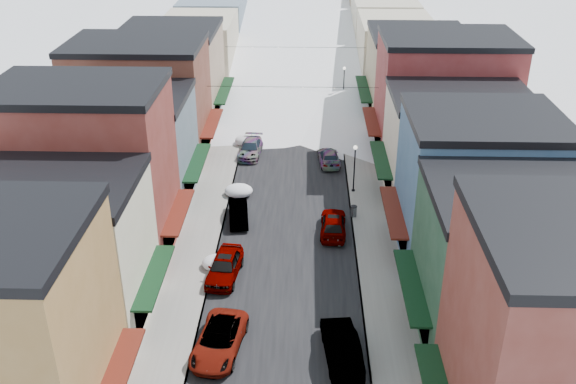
# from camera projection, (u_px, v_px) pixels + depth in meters

# --- Properties ---
(road) EXTENTS (10.00, 160.00, 0.01)m
(road) POSITION_uv_depth(u_px,v_px,m) (296.00, 86.00, 81.72)
(road) COLOR black
(road) RESTS_ON ground
(sidewalk_left) EXTENTS (3.20, 160.00, 0.15)m
(sidewalk_left) POSITION_uv_depth(u_px,v_px,m) (244.00, 85.00, 81.86)
(sidewalk_left) COLOR gray
(sidewalk_left) RESTS_ON ground
(sidewalk_right) EXTENTS (3.20, 160.00, 0.15)m
(sidewalk_right) POSITION_uv_depth(u_px,v_px,m) (348.00, 85.00, 81.51)
(sidewalk_right) COLOR gray
(sidewalk_right) RESTS_ON ground
(curb_left) EXTENTS (0.10, 160.00, 0.15)m
(curb_left) POSITION_uv_depth(u_px,v_px,m) (257.00, 85.00, 81.82)
(curb_left) COLOR slate
(curb_left) RESTS_ON ground
(curb_right) EXTENTS (0.10, 160.00, 0.15)m
(curb_right) POSITION_uv_depth(u_px,v_px,m) (336.00, 85.00, 81.56)
(curb_right) COLOR slate
(curb_right) RESTS_ON ground
(bldg_l_cream) EXTENTS (11.30, 8.20, 9.50)m
(bldg_l_cream) POSITION_uv_depth(u_px,v_px,m) (57.00, 253.00, 37.62)
(bldg_l_cream) COLOR beige
(bldg_l_cream) RESTS_ON ground
(bldg_l_brick_near) EXTENTS (12.30, 8.20, 12.50)m
(bldg_l_brick_near) POSITION_uv_depth(u_px,v_px,m) (87.00, 172.00, 44.07)
(bldg_l_brick_near) COLOR maroon
(bldg_l_brick_near) RESTS_ON ground
(bldg_l_grayblue) EXTENTS (11.30, 9.20, 9.00)m
(bldg_l_grayblue) POSITION_uv_depth(u_px,v_px,m) (128.00, 147.00, 52.42)
(bldg_l_grayblue) COLOR slate
(bldg_l_grayblue) RESTS_ON ground
(bldg_l_brick_far) EXTENTS (13.30, 9.20, 11.00)m
(bldg_l_brick_far) POSITION_uv_depth(u_px,v_px,m) (141.00, 99.00, 60.01)
(bldg_l_brick_far) COLOR brown
(bldg_l_brick_far) RESTS_ON ground
(bldg_l_tan) EXTENTS (11.30, 11.20, 10.00)m
(bldg_l_tan) POSITION_uv_depth(u_px,v_px,m) (172.00, 74.00, 69.11)
(bldg_l_tan) COLOR #9F8268
(bldg_l_tan) RESTS_ON ground
(bldg_r_green) EXTENTS (11.30, 9.20, 9.50)m
(bldg_r_green) POSITION_uv_depth(u_px,v_px,m) (512.00, 265.00, 36.48)
(bldg_r_green) COLOR #224730
(bldg_r_green) RESTS_ON ground
(bldg_r_blue) EXTENTS (11.30, 9.20, 10.50)m
(bldg_r_blue) POSITION_uv_depth(u_px,v_px,m) (477.00, 187.00, 44.26)
(bldg_r_blue) COLOR #3C6187
(bldg_r_blue) RESTS_ON ground
(bldg_r_cream) EXTENTS (12.30, 9.20, 9.00)m
(bldg_r_cream) POSITION_uv_depth(u_px,v_px,m) (456.00, 146.00, 52.60)
(bldg_r_cream) COLOR beige
(bldg_r_cream) RESTS_ON ground
(bldg_r_brick_far) EXTENTS (13.30, 9.20, 11.50)m
(bldg_r_brick_far) POSITION_uv_depth(u_px,v_px,m) (444.00, 96.00, 60.04)
(bldg_r_brick_far) COLOR maroon
(bldg_r_brick_far) RESTS_ON ground
(bldg_r_tan) EXTENTS (11.30, 11.20, 9.50)m
(bldg_r_tan) POSITION_uv_depth(u_px,v_px,m) (416.00, 75.00, 69.42)
(bldg_r_tan) COLOR #978663
(bldg_r_tan) RESTS_ON ground
(distant_blocks) EXTENTS (34.00, 55.00, 8.00)m
(distant_blocks) POSITION_uv_depth(u_px,v_px,m) (299.00, 16.00, 100.38)
(distant_blocks) COLOR gray
(distant_blocks) RESTS_ON ground
(overhead_cables) EXTENTS (16.40, 15.04, 0.04)m
(overhead_cables) POSITION_uv_depth(u_px,v_px,m) (294.00, 65.00, 67.78)
(overhead_cables) COLOR black
(overhead_cables) RESTS_ON ground
(car_white_suv) EXTENTS (3.20, 5.67, 1.49)m
(car_white_suv) POSITION_uv_depth(u_px,v_px,m) (219.00, 340.00, 36.77)
(car_white_suv) COLOR silver
(car_white_suv) RESTS_ON ground
(car_silver_sedan) EXTENTS (2.49, 5.07, 1.66)m
(car_silver_sedan) POSITION_uv_depth(u_px,v_px,m) (225.00, 266.00, 43.42)
(car_silver_sedan) COLOR gray
(car_silver_sedan) RESTS_ON ground
(car_dark_hatch) EXTENTS (1.96, 4.31, 1.37)m
(car_dark_hatch) POSITION_uv_depth(u_px,v_px,m) (238.00, 213.00, 50.33)
(car_dark_hatch) COLOR black
(car_dark_hatch) RESTS_ON ground
(car_silver_wagon) EXTENTS (2.34, 5.07, 1.43)m
(car_silver_wagon) POSITION_uv_depth(u_px,v_px,m) (251.00, 148.00, 61.80)
(car_silver_wagon) COLOR #9C9FA4
(car_silver_wagon) RESTS_ON ground
(car_green_sedan) EXTENTS (2.40, 5.37, 1.71)m
(car_green_sedan) POSITION_uv_depth(u_px,v_px,m) (342.00, 346.00, 36.16)
(car_green_sedan) COLOR black
(car_green_sedan) RESTS_ON ground
(car_gray_suv) EXTENTS (2.13, 4.88, 1.64)m
(car_gray_suv) POSITION_uv_depth(u_px,v_px,m) (333.00, 223.00, 48.62)
(car_gray_suv) COLOR gray
(car_gray_suv) RESTS_ON ground
(car_black_sedan) EXTENTS (2.29, 4.77, 1.34)m
(car_black_sedan) POSITION_uv_depth(u_px,v_px,m) (329.00, 157.00, 60.07)
(car_black_sedan) COLOR black
(car_black_sedan) RESTS_ON ground
(car_lane_silver) EXTENTS (1.85, 4.10, 1.37)m
(car_lane_silver) POSITION_uv_depth(u_px,v_px,m) (281.00, 82.00, 80.94)
(car_lane_silver) COLOR #A3A7AB
(car_lane_silver) RESTS_ON ground
(car_lane_white) EXTENTS (3.30, 6.35, 1.71)m
(car_lane_white) POSITION_uv_depth(u_px,v_px,m) (312.00, 67.00, 86.07)
(car_lane_white) COLOR white
(car_lane_white) RESTS_ON ground
(trash_can) EXTENTS (0.53, 0.53, 0.89)m
(trash_can) POSITION_uv_depth(u_px,v_px,m) (354.00, 211.00, 50.81)
(trash_can) COLOR #55585A
(trash_can) RESTS_ON sidewalk_right
(streetlamp_near) EXTENTS (0.35, 0.35, 4.20)m
(streetlamp_near) POSITION_uv_depth(u_px,v_px,m) (355.00, 163.00, 53.79)
(streetlamp_near) COLOR black
(streetlamp_near) RESTS_ON sidewalk_right
(streetlamp_far) EXTENTS (0.36, 0.36, 4.29)m
(streetlamp_far) POSITION_uv_depth(u_px,v_px,m) (344.00, 80.00, 74.23)
(streetlamp_far) COLOR black
(streetlamp_far) RESTS_ON sidewalk_right
(snow_pile_near) EXTENTS (2.22, 2.56, 0.94)m
(snow_pile_near) POSITION_uv_depth(u_px,v_px,m) (218.00, 262.00, 44.54)
(snow_pile_near) COLOR white
(snow_pile_near) RESTS_ON ground
(snow_pile_mid) EXTENTS (2.38, 2.67, 1.01)m
(snow_pile_mid) POSITION_uv_depth(u_px,v_px,m) (239.00, 190.00, 54.32)
(snow_pile_mid) COLOR white
(snow_pile_mid) RESTS_ON ground
(snow_pile_far) EXTENTS (2.55, 2.77, 1.08)m
(snow_pile_far) POSITION_uv_depth(u_px,v_px,m) (248.00, 140.00, 64.16)
(snow_pile_far) COLOR white
(snow_pile_far) RESTS_ON ground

